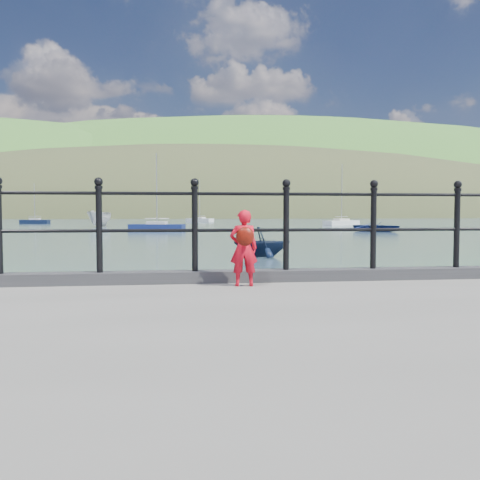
{
  "coord_description": "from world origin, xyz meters",
  "views": [
    {
      "loc": [
        -0.85,
        -6.7,
        1.9
      ],
      "look_at": [
        -0.02,
        -0.2,
        1.55
      ],
      "focal_mm": 38.0,
      "sensor_mm": 36.0,
      "label": 1
    }
  ],
  "objects": [
    {
      "name": "launch_blue",
      "position": [
        19.06,
        41.51,
        0.52
      ],
      "size": [
        5.77,
        6.14,
        1.03
      ],
      "primitive_type": "imported",
      "rotation": [
        0.0,
        0.0,
        0.6
      ],
      "color": "navy",
      "rests_on": "ground"
    },
    {
      "name": "child",
      "position": [
        -0.02,
        -0.56,
        1.48
      ],
      "size": [
        0.35,
        0.3,
        0.94
      ],
      "rotation": [
        0.0,
        0.0,
        3.11
      ],
      "color": "red",
      "rests_on": "quay"
    },
    {
      "name": "launch_white",
      "position": [
        -10.75,
        62.05,
        1.09
      ],
      "size": [
        3.41,
        6.0,
        2.18
      ],
      "primitive_type": "imported",
      "rotation": [
        0.0,
        0.0,
        -0.24
      ],
      "color": "beige",
      "rests_on": "ground"
    },
    {
      "name": "sailboat_deep",
      "position": [
        4.17,
        98.95,
        0.34
      ],
      "size": [
        5.78,
        5.37,
        9.0
      ],
      "rotation": [
        0.0,
        0.0,
        -0.72
      ],
      "color": "white",
      "rests_on": "ground"
    },
    {
      "name": "far_shore",
      "position": [
        38.34,
        239.41,
        -22.57
      ],
      "size": [
        830.0,
        200.0,
        156.0
      ],
      "color": "#333A21",
      "rests_on": "ground"
    },
    {
      "name": "launch_navy",
      "position": [
        2.88,
        14.93,
        0.65
      ],
      "size": [
        2.5,
        2.17,
        1.3
      ],
      "primitive_type": "imported",
      "rotation": [
        0.0,
        0.0,
        1.59
      ],
      "color": "black",
      "rests_on": "ground"
    },
    {
      "name": "kerb",
      "position": [
        0.0,
        -0.15,
        1.07
      ],
      "size": [
        60.0,
        0.3,
        0.15
      ],
      "primitive_type": "cube",
      "color": "#28282B",
      "rests_on": "quay"
    },
    {
      "name": "railing",
      "position": [
        0.0,
        -0.15,
        1.82
      ],
      "size": [
        18.11,
        0.11,
        1.2
      ],
      "color": "black",
      "rests_on": "kerb"
    },
    {
      "name": "sailboat_far",
      "position": [
        24.25,
        67.97,
        0.34
      ],
      "size": [
        6.59,
        5.13,
        9.48
      ],
      "rotation": [
        0.0,
        0.0,
        0.57
      ],
      "color": "white",
      "rests_on": "ground"
    },
    {
      "name": "sailboat_port",
      "position": [
        -2.75,
        46.61,
        0.34
      ],
      "size": [
        5.92,
        3.11,
        8.25
      ],
      "rotation": [
        0.0,
        0.0,
        -0.24
      ],
      "color": "navy",
      "rests_on": "ground"
    },
    {
      "name": "sailboat_left",
      "position": [
        -24.23,
        82.01,
        0.34
      ],
      "size": [
        4.97,
        2.4,
        6.97
      ],
      "rotation": [
        0.0,
        0.0,
        -0.2
      ],
      "color": "black",
      "rests_on": "ground"
    },
    {
      "name": "ground",
      "position": [
        0.0,
        0.0,
        0.0
      ],
      "size": [
        600.0,
        600.0,
        0.0
      ],
      "primitive_type": "plane",
      "color": "#2D4251",
      "rests_on": "ground"
    }
  ]
}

